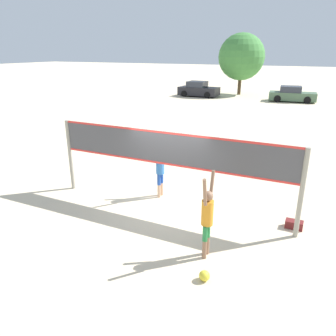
% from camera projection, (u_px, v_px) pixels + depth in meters
% --- Properties ---
extents(ground_plane, '(200.00, 200.00, 0.00)m').
position_uv_depth(ground_plane, '(168.00, 209.00, 10.30)').
color(ground_plane, beige).
extents(volleyball_net, '(7.69, 0.13, 2.47)m').
position_uv_depth(volleyball_net, '(168.00, 156.00, 9.71)').
color(volleyball_net, gray).
rests_on(volleyball_net, ground_plane).
extents(player_spiker, '(0.28, 0.70, 2.12)m').
position_uv_depth(player_spiker, '(207.00, 215.00, 7.58)').
color(player_spiker, '#8C664C').
rests_on(player_spiker, ground_plane).
extents(player_blocker, '(0.28, 0.69, 2.02)m').
position_uv_depth(player_blocker, '(160.00, 167.00, 10.83)').
color(player_blocker, tan).
rests_on(player_blocker, ground_plane).
extents(volleyball, '(0.24, 0.24, 0.24)m').
position_uv_depth(volleyball, '(204.00, 276.00, 7.06)').
color(volleyball, yellow).
rests_on(volleyball, ground_plane).
extents(gear_bag, '(0.47, 0.27, 0.23)m').
position_uv_depth(gear_bag, '(294.00, 224.00, 9.14)').
color(gear_bag, maroon).
rests_on(gear_bag, ground_plane).
extents(parked_car_near, '(4.21, 2.06, 1.56)m').
position_uv_depth(parked_car_near, '(198.00, 90.00, 34.73)').
color(parked_car_near, '#232328').
rests_on(parked_car_near, ground_plane).
extents(parked_car_mid, '(4.41, 2.22, 1.45)m').
position_uv_depth(parked_car_mid, '(292.00, 95.00, 31.23)').
color(parked_car_mid, '#4C6B4C').
rests_on(parked_car_mid, ground_plane).
extents(tree_left_cluster, '(4.91, 4.91, 6.43)m').
position_uv_depth(tree_left_cluster, '(241.00, 57.00, 35.03)').
color(tree_left_cluster, '#4C3823').
rests_on(tree_left_cluster, ground_plane).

